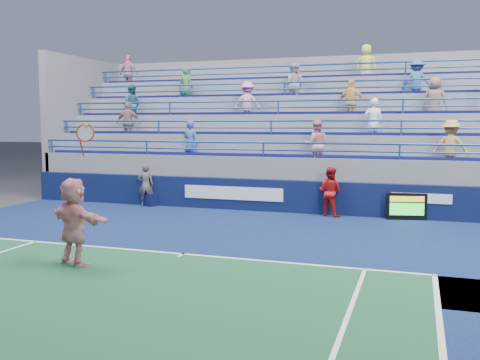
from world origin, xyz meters
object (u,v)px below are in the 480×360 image
(line_judge, at_px, (146,185))
(ball_girl, at_px, (330,192))
(serve_speed_board, at_px, (406,207))
(judge_chair, at_px, (151,199))
(tennis_player, at_px, (74,221))

(line_judge, relative_size, ball_girl, 0.97)
(serve_speed_board, xyz_separation_m, judge_chair, (-8.92, 0.06, -0.15))
(serve_speed_board, xyz_separation_m, tennis_player, (-6.59, -7.77, 0.52))
(serve_speed_board, relative_size, line_judge, 0.78)
(line_judge, bearing_deg, judge_chair, -159.25)
(judge_chair, xyz_separation_m, tennis_player, (2.33, -7.83, 0.67))
(tennis_player, distance_m, line_judge, 8.09)
(ball_girl, bearing_deg, serve_speed_board, -160.16)
(serve_speed_board, height_order, ball_girl, ball_girl)
(serve_speed_board, relative_size, judge_chair, 1.44)
(judge_chair, bearing_deg, line_judge, -136.67)
(tennis_player, bearing_deg, serve_speed_board, 49.71)
(line_judge, bearing_deg, ball_girl, 157.60)
(judge_chair, distance_m, line_judge, 0.54)
(serve_speed_board, bearing_deg, tennis_player, -130.29)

